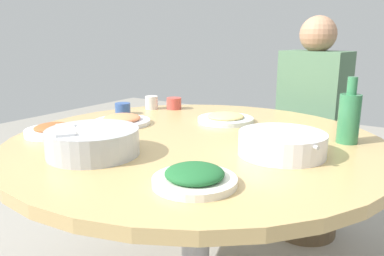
# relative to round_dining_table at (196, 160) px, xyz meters

# --- Properties ---
(round_dining_table) EXTENTS (1.38, 1.38, 0.75)m
(round_dining_table) POSITION_rel_round_dining_table_xyz_m (0.00, 0.00, 0.00)
(round_dining_table) COLOR #99999E
(round_dining_table) RESTS_ON ground
(rice_bowl) EXTENTS (0.29, 0.29, 0.09)m
(rice_bowl) POSITION_rel_round_dining_table_xyz_m (0.16, 0.35, 0.13)
(rice_bowl) COLOR #B2B5BA
(rice_bowl) RESTS_ON round_dining_table
(soup_bowl) EXTENTS (0.28, 0.28, 0.07)m
(soup_bowl) POSITION_rel_round_dining_table_xyz_m (-0.34, 0.02, 0.12)
(soup_bowl) COLOR white
(soup_bowl) RESTS_ON round_dining_table
(dish_noodles) EXTENTS (0.24, 0.24, 0.04)m
(dish_noodles) POSITION_rel_round_dining_table_xyz_m (0.04, -0.30, 0.11)
(dish_noodles) COLOR silver
(dish_noodles) RESTS_ON round_dining_table
(dish_greens) EXTENTS (0.22, 0.22, 0.05)m
(dish_greens) POSITION_rel_round_dining_table_xyz_m (-0.25, 0.38, 0.11)
(dish_greens) COLOR white
(dish_greens) RESTS_ON round_dining_table
(dish_shrimp) EXTENTS (0.24, 0.24, 0.04)m
(dish_shrimp) POSITION_rel_round_dining_table_xyz_m (0.39, -0.01, 0.11)
(dish_shrimp) COLOR silver
(dish_shrimp) RESTS_ON round_dining_table
(dish_stirfry) EXTENTS (0.21, 0.21, 0.04)m
(dish_stirfry) POSITION_rel_round_dining_table_xyz_m (0.48, 0.27, 0.11)
(dish_stirfry) COLOR white
(dish_stirfry) RESTS_ON round_dining_table
(green_bottle) EXTENTS (0.07, 0.07, 0.23)m
(green_bottle) POSITION_rel_round_dining_table_xyz_m (-0.48, -0.24, 0.18)
(green_bottle) COLOR #33794A
(green_bottle) RESTS_ON round_dining_table
(tea_cup_near) EXTENTS (0.08, 0.08, 0.06)m
(tea_cup_near) POSITION_rel_round_dining_table_xyz_m (0.40, -0.41, 0.12)
(tea_cup_near) COLOR #C44840
(tea_cup_near) RESTS_ON round_dining_table
(tea_cup_far) EXTENTS (0.06, 0.06, 0.07)m
(tea_cup_far) POSITION_rel_round_dining_table_xyz_m (0.50, -0.34, 0.12)
(tea_cup_far) COLOR silver
(tea_cup_far) RESTS_ON round_dining_table
(tea_cup_side) EXTENTS (0.07, 0.07, 0.05)m
(tea_cup_side) POSITION_rel_round_dining_table_xyz_m (0.53, -0.16, 0.12)
(tea_cup_side) COLOR #2F4F8F
(tea_cup_side) RESTS_ON round_dining_table
(stool_for_diner_right) EXTENTS (0.36, 0.36, 0.46)m
(stool_for_diner_right) POSITION_rel_round_dining_table_xyz_m (-0.16, -0.91, -0.43)
(stool_for_diner_right) COLOR brown
(stool_for_diner_right) RESTS_ON ground
(diner_right) EXTENTS (0.37, 0.39, 0.76)m
(diner_right) POSITION_rel_round_dining_table_xyz_m (-0.16, -0.91, 0.12)
(diner_right) COLOR #2D333D
(diner_right) RESTS_ON stool_for_diner_right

